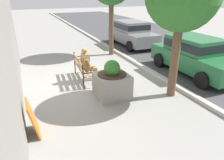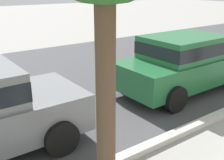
# 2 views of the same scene
# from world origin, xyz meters

# --- Properties ---
(street_surface) EXTENTS (60.00, 9.00, 0.01)m
(street_surface) POSITION_xyz_m (0.00, 7.50, 0.00)
(street_surface) COLOR #424244
(street_surface) RESTS_ON ground
(curb_stone) EXTENTS (60.00, 0.20, 0.12)m
(curb_stone) POSITION_xyz_m (0.00, 2.90, 0.06)
(curb_stone) COLOR #B2AFA8
(curb_stone) RESTS_ON ground
(parked_car_green) EXTENTS (4.10, 1.93, 1.56)m
(parked_car_green) POSITION_xyz_m (0.92, 4.56, 0.84)
(parked_car_green) COLOR #236638
(parked_car_green) RESTS_ON ground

